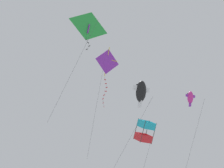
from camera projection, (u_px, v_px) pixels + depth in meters
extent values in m
cube|color=#1EB2C6|center=(143.00, 123.00, 34.12)|extent=(1.20, 0.89, 0.58)
cube|color=#1EB2C6|center=(150.00, 126.00, 33.06)|extent=(1.20, 0.89, 0.58)
cube|color=#1EB2C6|center=(141.00, 124.00, 33.32)|extent=(0.72, 1.19, 1.12)
cube|color=#1EB2C6|center=(152.00, 126.00, 33.87)|extent=(0.72, 1.19, 1.12)
cube|color=red|center=(140.00, 136.00, 34.14)|extent=(1.20, 0.89, 0.58)
cube|color=red|center=(147.00, 139.00, 33.08)|extent=(1.20, 0.89, 0.58)
cube|color=red|center=(138.00, 137.00, 33.33)|extent=(0.72, 1.19, 1.12)
cube|color=red|center=(149.00, 139.00, 33.89)|extent=(0.72, 1.19, 1.12)
cylinder|color=#332D28|center=(136.00, 129.00, 33.85)|extent=(0.52, 0.84, 1.72)
cylinder|color=#332D28|center=(147.00, 131.00, 34.41)|extent=(0.52, 0.84, 1.72)
cylinder|color=#332D28|center=(143.00, 132.00, 32.79)|extent=(0.52, 0.84, 1.72)
cylinder|color=#332D28|center=(154.00, 134.00, 33.35)|extent=(0.52, 0.84, 1.72)
ellipsoid|color=#DB2D93|center=(190.00, 97.00, 32.48)|extent=(0.75, 0.84, 1.16)
cube|color=purple|center=(188.00, 95.00, 32.41)|extent=(0.39, 0.22, 0.24)
cube|color=purple|center=(193.00, 96.00, 32.60)|extent=(0.39, 0.22, 0.24)
cube|color=purple|center=(190.00, 105.00, 32.35)|extent=(0.18, 0.39, 0.41)
sphere|color=black|center=(188.00, 94.00, 32.69)|extent=(0.12, 0.13, 0.10)
sphere|color=black|center=(191.00, 94.00, 32.79)|extent=(0.12, 0.13, 0.10)
cylinder|color=#47474C|center=(192.00, 145.00, 29.62)|extent=(2.58, 0.81, 7.55)
pyramid|color=green|center=(88.00, 26.00, 28.62)|extent=(2.34, 1.92, 1.54)
cube|color=purple|center=(87.00, 29.00, 28.71)|extent=(0.51, 0.67, 0.87)
cube|color=purple|center=(90.00, 18.00, 28.75)|extent=(0.56, 0.44, 0.17)
cylinder|color=#47474C|center=(86.00, 38.00, 28.43)|extent=(0.05, 0.03, 0.28)
cube|color=black|center=(86.00, 40.00, 28.39)|extent=(0.04, 0.17, 0.06)
cylinder|color=#47474C|center=(87.00, 41.00, 28.31)|extent=(0.07, 0.17, 0.28)
cube|color=black|center=(88.00, 43.00, 28.23)|extent=(0.13, 0.14, 0.06)
cylinder|color=#47474C|center=(89.00, 44.00, 28.17)|extent=(0.02, 0.10, 0.28)
cube|color=black|center=(89.00, 46.00, 28.12)|extent=(0.14, 0.13, 0.06)
cylinder|color=#47474C|center=(88.00, 48.00, 28.06)|extent=(0.01, 0.18, 0.28)
cube|color=black|center=(87.00, 49.00, 28.01)|extent=(0.14, 0.13, 0.06)
cylinder|color=#47474C|center=(74.00, 69.00, 25.50)|extent=(3.32, 1.37, 7.19)
cube|color=purple|center=(107.00, 62.00, 31.12)|extent=(1.95, 1.06, 2.15)
cylinder|color=yellow|center=(107.00, 62.00, 31.15)|extent=(0.47, 0.58, 2.44)
cylinder|color=yellow|center=(107.00, 59.00, 31.19)|extent=(1.64, 0.75, 0.05)
cylinder|color=#47474C|center=(105.00, 78.00, 30.78)|extent=(0.04, 0.04, 0.34)
cube|color=red|center=(105.00, 80.00, 30.70)|extent=(0.15, 0.11, 0.06)
cylinder|color=#47474C|center=(105.00, 82.00, 30.65)|extent=(0.05, 0.08, 0.34)
cube|color=red|center=(106.00, 84.00, 30.59)|extent=(0.17, 0.07, 0.06)
cylinder|color=#47474C|center=(106.00, 86.00, 30.53)|extent=(0.03, 0.07, 0.34)
cube|color=red|center=(107.00, 87.00, 30.47)|extent=(0.14, 0.12, 0.06)
cylinder|color=#47474C|center=(106.00, 89.00, 30.40)|extent=(0.03, 0.08, 0.34)
cube|color=red|center=(106.00, 91.00, 30.32)|extent=(0.17, 0.07, 0.06)
cylinder|color=#47474C|center=(105.00, 93.00, 30.25)|extent=(0.01, 0.13, 0.34)
cube|color=red|center=(104.00, 95.00, 30.18)|extent=(0.14, 0.13, 0.06)
cylinder|color=#47474C|center=(104.00, 97.00, 30.09)|extent=(0.04, 0.10, 0.34)
cube|color=red|center=(103.00, 99.00, 30.01)|extent=(0.11, 0.15, 0.06)
cylinder|color=#47474C|center=(103.00, 101.00, 29.96)|extent=(0.05, 0.02, 0.34)
cube|color=red|center=(103.00, 103.00, 29.91)|extent=(0.08, 0.16, 0.06)
cylinder|color=#47474C|center=(104.00, 105.00, 29.84)|extent=(0.02, 0.09, 0.34)
cube|color=red|center=(104.00, 107.00, 29.78)|extent=(0.03, 0.17, 0.06)
cylinder|color=#47474C|center=(95.00, 113.00, 28.93)|extent=(1.18, 1.43, 6.86)
ellipsoid|color=black|center=(141.00, 91.00, 28.55)|extent=(1.20, 1.32, 1.79)
cube|color=white|center=(136.00, 88.00, 28.42)|extent=(0.59, 0.38, 0.37)
cube|color=white|center=(146.00, 90.00, 28.77)|extent=(0.59, 0.38, 0.37)
cube|color=white|center=(140.00, 104.00, 28.36)|extent=(0.33, 0.59, 0.63)
sphere|color=black|center=(137.00, 85.00, 28.85)|extent=(0.19, 0.20, 0.16)
sphere|color=black|center=(142.00, 86.00, 29.03)|extent=(0.19, 0.20, 0.16)
cylinder|color=#47474C|center=(134.00, 131.00, 26.07)|extent=(2.80, 1.19, 4.83)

